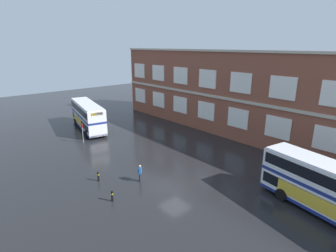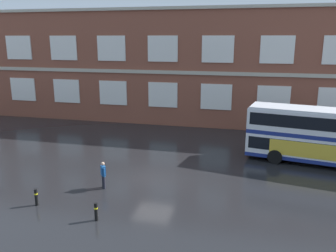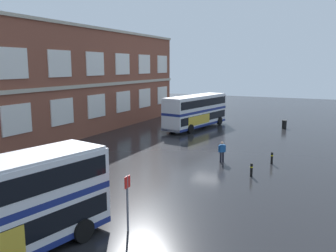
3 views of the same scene
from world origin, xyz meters
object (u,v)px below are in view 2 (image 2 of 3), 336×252
Objects in this scene: double_decker_middle at (327,136)px; waiting_passenger at (103,174)px; safety_bollard_east at (36,197)px; safety_bollard_west at (96,212)px.

waiting_passenger is at bearing -151.29° from double_decker_middle.
double_decker_middle reaches higher than safety_bollard_east.
safety_bollard_east is at bearing -147.45° from double_decker_middle.
safety_bollard_west is (1.23, -3.73, -0.44)m from waiting_passenger.
safety_bollard_west and safety_bollard_east have the same top height.
waiting_passenger reaches higher than safety_bollard_east.
double_decker_middle reaches higher than waiting_passenger.
waiting_passenger is at bearing 108.30° from safety_bollard_west.
double_decker_middle is at bearing 41.82° from safety_bollard_west.
double_decker_middle is at bearing 32.55° from safety_bollard_east.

